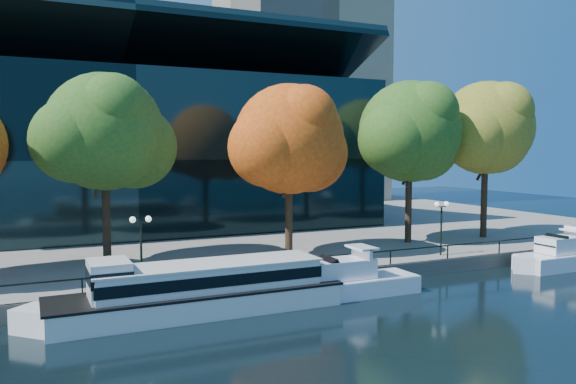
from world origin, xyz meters
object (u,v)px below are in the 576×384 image
tour_boat (192,289)px  cruiser_near (340,282)px  tree_4 (412,134)px  tree_3 (291,142)px  lamp_2 (441,216)px  tree_2 (107,134)px  cruiser_far (563,255)px  tree_5 (488,130)px  lamp_1 (141,234)px

tour_boat → cruiser_near: tour_boat is taller
tree_4 → cruiser_near: bearing=-142.2°
tree_3 → lamp_2: size_ratio=3.16×
tree_2 → cruiser_far: bearing=-19.7°
tree_2 → lamp_2: tree_2 is taller
tree_3 → tree_5: size_ratio=0.91×
cruiser_near → tree_5: size_ratio=0.74×
cruiser_near → lamp_2: size_ratio=2.55×
tree_3 → lamp_1: 13.86m
tour_boat → tree_2: tree_2 is taller
tree_5 → lamp_2: bearing=-151.0°
tree_2 → tree_4: 24.52m
tree_2 → lamp_1: size_ratio=3.26×
cruiser_far → tree_5: (1.25, 9.17, 9.66)m
tour_boat → lamp_2: bearing=10.3°
cruiser_near → tour_boat: bearing=178.1°
lamp_1 → lamp_2: (22.04, 0.00, 0.00)m
tree_2 → tree_4: bearing=-3.5°
tour_boat → tree_4: size_ratio=1.26×
lamp_1 → tree_5: bearing=9.5°
tree_4 → tree_2: bearing=176.5°
tree_3 → lamp_1: tree_3 is taller
tour_boat → cruiser_far: tour_boat is taller
cruiser_near → lamp_1: size_ratio=2.55×
cruiser_near → tree_5: bearing=24.3°
tree_3 → lamp_2: 12.48m
tree_2 → tour_boat: bearing=-75.5°
tour_boat → lamp_2: lamp_2 is taller
tree_2 → tree_4: (24.47, -1.51, 0.29)m
cruiser_near → tree_2: (-11.91, 11.26, 9.00)m
tour_boat → tree_3: size_ratio=1.36×
tree_3 → tree_2: bearing=168.2°
cruiser_far → lamp_2: size_ratio=2.34×
cruiser_near → tree_3: tree_3 is taller
tree_3 → tree_4: tree_4 is taller
tree_2 → lamp_1: (0.85, -7.31, -5.94)m
lamp_2 → tour_boat: bearing=-169.7°
tree_5 → cruiser_far: bearing=-97.8°
lamp_1 → tree_2: bearing=96.6°
tour_boat → lamp_1: 4.90m
tree_2 → tree_5: (32.41, -2.02, 0.72)m
tour_boat → lamp_1: size_ratio=4.28×
tour_boat → tree_4: tree_4 is taller
cruiser_far → lamp_1: (-30.32, 3.88, 3.00)m
tree_4 → lamp_1: (-23.62, -5.80, -6.23)m
tree_5 → lamp_1: bearing=-170.5°
cruiser_far → tree_2: (-31.16, 11.19, 8.94)m
cruiser_far → tree_3: size_ratio=0.74×
tour_boat → tree_2: 14.18m
cruiser_near → tree_2: bearing=136.6°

